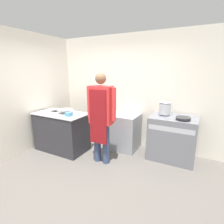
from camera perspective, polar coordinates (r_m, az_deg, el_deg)
The scene contains 12 objects.
ground_plane at distance 3.38m, azimuth -9.59°, elevation -20.29°, with size 14.00×14.00×0.00m, color #5B5651.
wall_back at distance 4.41m, azimuth 4.22°, elevation 6.82°, with size 8.00×0.05×2.70m.
wall_left at distance 4.82m, azimuth -20.38°, elevation 6.59°, with size 0.05×8.00×2.70m.
prep_counter at distance 4.32m, azimuth -16.04°, elevation -6.14°, with size 1.24×0.69×0.90m.
stove at distance 3.93m, azimuth 19.00°, elevation -8.17°, with size 0.94×0.61×0.94m.
fridge_unit at distance 4.24m, azimuth 3.84°, elevation -6.35°, with size 0.69×0.64×0.85m.
person_cook at distance 3.42m, azimuth -3.62°, elevation -0.49°, with size 0.64×0.24×1.82m.
mixing_bowl at distance 4.16m, azimuth -14.99°, elevation 0.22°, with size 0.36×0.36×0.09m.
small_bowl at distance 4.41m, azimuth -18.12°, elevation 0.60°, with size 0.23×0.23×0.06m.
plastic_tub at distance 3.88m, azimuth -13.95°, elevation -0.73°, with size 0.12×0.12×0.08m.
stock_pot at distance 3.89m, azimuth 16.90°, elevation 1.29°, with size 0.24×0.24×0.28m.
saute_pan at distance 3.66m, azimuth 22.24°, elevation -1.87°, with size 0.28×0.28×0.04m.
Camera 1 is at (1.75, -2.19, 1.88)m, focal length 28.00 mm.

